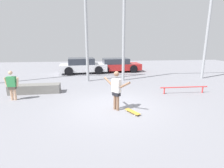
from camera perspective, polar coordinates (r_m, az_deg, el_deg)
name	(u,v)px	position (r m, az deg, el deg)	size (l,w,h in m)	color
ground_plane	(115,106)	(7.88, 0.91, -7.32)	(36.00, 36.00, 0.00)	gray
skateboarder	(116,89)	(7.22, 1.44, -1.54)	(0.98, 1.14, 1.66)	#8C664C
skateboard	(132,112)	(7.20, 6.70, -8.96)	(0.55, 0.78, 0.08)	gold
grind_box	(35,89)	(10.69, -23.82, -1.43)	(2.71, 0.68, 0.49)	slate
grind_rail	(184,88)	(10.48, 22.42, -1.20)	(2.73, 0.09, 0.39)	red
canopy_support_left	(38,19)	(13.07, -23.11, 18.87)	(6.45, 0.20, 6.92)	#A5A8AD
canopy_support_right	(167,21)	(13.69, 17.66, 19.03)	(6.45, 0.20, 6.92)	#A5A8AD
parked_car_white	(83,66)	(16.06, -9.52, 5.89)	(4.27, 2.32, 1.36)	white
parked_car_red	(117,65)	(16.61, 1.64, 6.19)	(4.40, 2.14, 1.26)	red
bystander	(12,84)	(9.77, -29.86, -0.14)	(0.71, 0.22, 1.46)	#DBAD89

